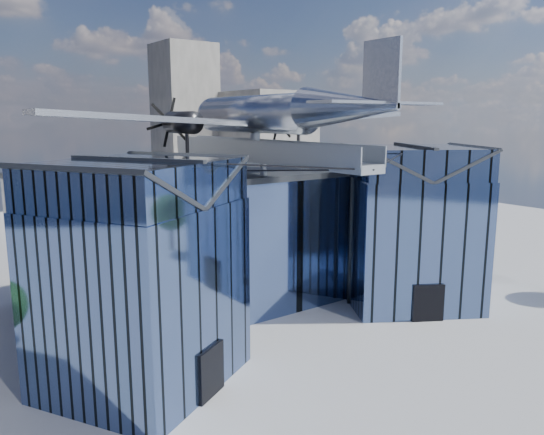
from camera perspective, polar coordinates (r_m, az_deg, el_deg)
ground_plane at (r=35.91m, az=1.91°, el=-11.85°), size 120.00×120.00×0.00m
museum at (r=38.80m, az=-3.31°, el=-1.56°), size 32.88×24.50×17.60m
bg_towers at (r=79.78m, az=-20.15°, el=7.37°), size 77.00×24.50×26.00m
tree_side_e at (r=58.09m, az=17.67°, el=-0.19°), size 3.53×3.53×4.85m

